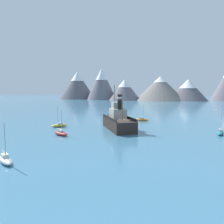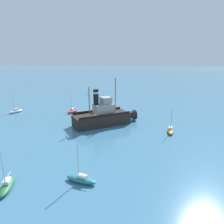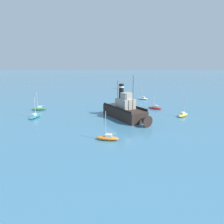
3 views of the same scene
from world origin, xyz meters
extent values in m
plane|color=teal|center=(0.00, 0.00, 0.00)|extent=(600.00, 600.00, 0.00)
cube|color=#2D231E|center=(-1.64, 1.59, 1.20)|extent=(10.07, 12.52, 2.40)
cone|color=#2D231E|center=(-5.44, 7.71, 1.20)|extent=(3.26, 3.28, 2.35)
cube|color=#9E998E|center=(-1.90, 2.02, 3.50)|extent=(4.66, 4.98, 2.20)
cube|color=#9E998E|center=(-2.17, 2.44, 5.30)|extent=(2.92, 2.86, 1.40)
cylinder|color=black|center=(-1.00, 0.57, 6.20)|extent=(1.10, 1.10, 3.20)
cylinder|color=silver|center=(-1.00, 0.57, 7.10)|extent=(1.16, 1.16, 0.35)
cylinder|color=#75604C|center=(-3.38, 4.40, 6.15)|extent=(0.20, 0.20, 7.50)
cylinder|color=#75604C|center=(-0.21, -0.70, 5.40)|extent=(0.20, 0.20, 6.00)
cylinder|color=#75604C|center=(-0.21, -0.70, 6.72)|extent=(2.27, 1.47, 0.12)
cube|color=black|center=(-3.47, 0.45, 2.65)|extent=(6.11, 9.75, 0.50)
cube|color=black|center=(0.19, 2.73, 2.65)|extent=(6.11, 9.75, 0.50)
ellipsoid|color=#286B3D|center=(20.93, -5.74, 0.35)|extent=(3.95, 2.03, 0.70)
cube|color=silver|center=(20.73, -5.79, 0.88)|extent=(1.23, 0.90, 0.36)
cylinder|color=#B7B7BC|center=(21.22, -5.67, 2.80)|extent=(0.10, 0.10, 4.20)
cylinder|color=#B7B7BC|center=(20.35, -5.89, 1.25)|extent=(1.76, 0.53, 0.08)
ellipsoid|color=#23757A|center=(18.97, 2.13, 0.35)|extent=(2.08, 3.96, 0.70)
cube|color=silver|center=(19.02, 2.32, 0.88)|extent=(0.91, 1.23, 0.36)
cylinder|color=#B7B7BC|center=(18.89, 1.84, 2.80)|extent=(0.10, 0.10, 4.20)
cylinder|color=#B7B7BC|center=(19.13, 2.70, 1.25)|extent=(0.56, 1.75, 0.08)
ellipsoid|color=white|center=(-9.25, -22.39, 0.35)|extent=(3.79, 2.98, 0.70)
cube|color=silver|center=(-9.42, -22.28, 0.88)|extent=(1.27, 1.13, 0.36)
cylinder|color=#B7B7BC|center=(-9.00, -22.55, 2.80)|extent=(0.10, 0.10, 4.20)
cylinder|color=#B7B7BC|center=(-9.76, -22.07, 1.25)|extent=(1.56, 1.04, 0.08)
ellipsoid|color=#B22823|center=(-10.67, -7.50, 0.35)|extent=(3.93, 2.51, 0.70)
cube|color=silver|center=(-10.85, -7.42, 0.88)|extent=(1.26, 1.02, 0.36)
cylinder|color=#B7B7BC|center=(-10.39, -7.62, 2.80)|extent=(0.10, 0.10, 4.20)
cylinder|color=#B7B7BC|center=(-11.22, -7.27, 1.25)|extent=(1.68, 0.79, 0.08)
ellipsoid|color=gold|center=(-15.80, 0.32, 0.35)|extent=(3.55, 3.37, 0.70)
cube|color=silver|center=(-15.66, 0.45, 0.88)|extent=(1.24, 1.21, 0.36)
cylinder|color=#B7B7BC|center=(-16.03, 0.11, 2.80)|extent=(0.10, 0.10, 4.20)
cylinder|color=#B7B7BC|center=(-15.36, 0.72, 1.25)|extent=(1.38, 1.27, 0.08)
ellipsoid|color=orange|center=(1.71, 15.49, 0.35)|extent=(3.93, 1.69, 0.70)
cube|color=silver|center=(1.52, 15.52, 0.88)|extent=(1.19, 0.81, 0.36)
cylinder|color=#B7B7BC|center=(2.01, 15.44, 2.80)|extent=(0.10, 0.10, 4.20)
cylinder|color=#B7B7BC|center=(1.12, 15.58, 1.25)|extent=(1.79, 0.36, 0.08)
camera|label=1|loc=(9.54, -40.85, 8.62)|focal=32.00mm
camera|label=2|loc=(38.85, 7.58, 14.11)|focal=32.00mm
camera|label=3|loc=(0.58, 46.46, 12.47)|focal=32.00mm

